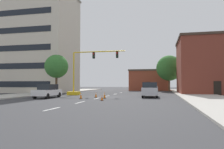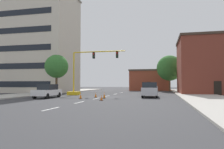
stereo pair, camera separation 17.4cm
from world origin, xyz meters
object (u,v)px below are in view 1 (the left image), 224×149
Objects in this scene: pickup_truck_silver at (150,90)px; sedan_white_near_left at (48,91)px; traffic_cone_roadside_c at (96,95)px; traffic_cone_roadside_a at (81,96)px; traffic_cone_roadside_d at (102,98)px; tree_right_far at (169,68)px; tree_left_near at (57,66)px; traffic_signal_gantry at (81,81)px; traffic_cone_roadside_b at (105,95)px.

pickup_truck_silver is 13.36m from sedan_white_near_left.
traffic_cone_roadside_c is at bearing 22.15° from sedan_white_near_left.
traffic_cone_roadside_a reaches higher than traffic_cone_roadside_c.
sedan_white_near_left is 6.25× the size of traffic_cone_roadside_c.
traffic_cone_roadside_d is (2.13, -4.72, -0.06)m from traffic_cone_roadside_c.
pickup_truck_silver is at bearing 32.79° from traffic_cone_roadside_a.
tree_right_far reaches higher than tree_left_near.
pickup_truck_silver is 9.41m from traffic_cone_roadside_a.
traffic_signal_gantry reaches higher than pickup_truck_silver.
sedan_white_near_left is at bearing 162.77° from traffic_cone_roadside_d.
traffic_cone_roadside_a is at bearing -6.27° from sedan_white_near_left.
sedan_white_near_left is 6.14m from traffic_cone_roadside_c.
tree_right_far is 11.30× the size of traffic_cone_roadside_c.
tree_left_near is at bearing 172.34° from pickup_truck_silver.
traffic_cone_roadside_d is (-8.04, -27.68, -5.00)m from tree_right_far.
tree_right_far is at bearing 73.81° from traffic_cone_roadside_d.
traffic_signal_gantry reaches higher than tree_left_near.
traffic_cone_roadside_c is at bearing -28.43° from tree_left_near.
sedan_white_near_left is 4.71m from traffic_cone_roadside_a.
traffic_signal_gantry is 11.86× the size of traffic_cone_roadside_a.
tree_right_far reaches higher than traffic_cone_roadside_b.
tree_left_near reaches higher than pickup_truck_silver.
traffic_signal_gantry is 6.46m from traffic_cone_roadside_c.
traffic_cone_roadside_c is 1.21× the size of traffic_cone_roadside_d.
traffic_cone_roadside_a is at bearing 148.74° from traffic_cone_roadside_d.
traffic_cone_roadside_c is (1.01, 2.81, -0.02)m from traffic_cone_roadside_a.
sedan_white_near_left is at bearing -122.07° from tree_right_far.
tree_right_far is (14.13, 18.22, 3.04)m from traffic_signal_gantry.
tree_left_near reaches higher than traffic_cone_roadside_a.
sedan_white_near_left is 5.85× the size of traffic_cone_roadside_a.
tree_left_near is 7.83m from sedan_white_near_left.
tree_left_near reaches higher than traffic_cone_roadside_c.
sedan_white_near_left is 7.26m from traffic_cone_roadside_b.
traffic_cone_roadside_c is at bearing -113.89° from tree_right_far.
tree_right_far is at bearing 46.04° from tree_left_near.
traffic_cone_roadside_d is (-4.76, -6.99, -0.68)m from pickup_truck_silver.
traffic_signal_gantry is 12.68× the size of traffic_cone_roadside_c.
traffic_signal_gantry is at bearing 129.82° from traffic_cone_roadside_c.
traffic_cone_roadside_d is at bearing -31.26° from traffic_cone_roadside_a.
pickup_truck_silver is at bearing 18.25° from traffic_cone_roadside_c.
tree_right_far reaches higher than traffic_cone_roadside_a.
traffic_cone_roadside_b reaches higher than traffic_cone_roadside_d.
traffic_cone_roadside_a is at bearing -147.21° from pickup_truck_silver.
traffic_cone_roadside_b is at bearing -109.65° from tree_right_far.
traffic_cone_roadside_d is (7.79, -2.42, -0.60)m from sedan_white_near_left.
sedan_white_near_left is at bearing -171.99° from traffic_cone_roadside_b.
tree_left_near reaches higher than traffic_cone_roadside_d.
traffic_cone_roadside_b reaches higher than traffic_cone_roadside_c.
traffic_signal_gantry is at bearing 122.75° from traffic_cone_roadside_d.
tree_right_far is 26.00m from tree_left_near.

